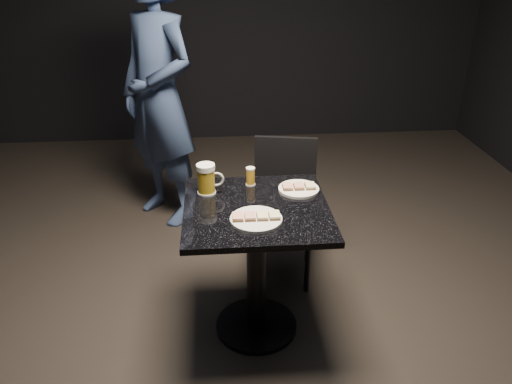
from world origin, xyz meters
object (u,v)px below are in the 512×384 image
table (256,249)px  chair (284,200)px  patron (159,97)px  beer_mug (207,179)px  plate_large (256,219)px  beer_tumbler (251,176)px  plate_small (299,189)px

table → chair: (0.21, 0.54, -0.01)m
patron → beer_mug: size_ratio=11.75×
plate_large → beer_tumbler: beer_tumbler is taller
plate_large → plate_small: bearing=50.2°
beer_mug → chair: (0.45, 0.38, -0.33)m
patron → beer_tumbler: size_ratio=18.95×
beer_tumbler → chair: chair is taller
patron → plate_small: bearing=-9.4°
beer_tumbler → chair: (0.22, 0.30, -0.30)m
patron → table: bearing=-20.7°
plate_small → table: plate_small is taller
table → beer_tumbler: bearing=92.4°
plate_small → beer_mug: bearing=179.2°
plate_large → beer_tumbler: bearing=89.7°
beer_mug → chair: 0.67m
plate_large → table: (0.01, 0.13, -0.25)m
plate_large → plate_small: 0.38m
plate_large → beer_mug: (-0.22, 0.30, 0.07)m
beer_tumbler → chair: bearing=53.3°
chair → beer_mug: bearing=-140.0°
plate_small → chair: chair is taller
plate_large → beer_mug: beer_mug is taller
plate_small → table: size_ratio=0.28×
table → chair: bearing=68.7°
plate_small → table: (-0.23, -0.16, -0.25)m
plate_large → plate_small: same height
patron → beer_tumbler: 1.23m
beer_mug → plate_large: bearing=-53.1°
plate_small → patron: 1.43m
beer_tumbler → chair: 0.48m
plate_small → beer_tumbler: (-0.24, 0.08, 0.04)m
patron → chair: patron is taller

